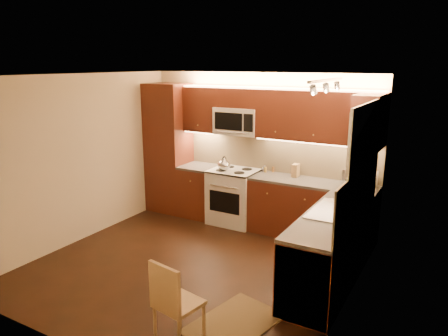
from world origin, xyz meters
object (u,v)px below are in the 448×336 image
Objects in this scene: kettle at (224,163)px; dining_chair at (179,301)px; sink at (335,205)px; toaster_oven at (360,178)px; microwave at (238,121)px; knife_block at (296,170)px; stove at (234,196)px; soap_bottle at (359,194)px.

dining_chair is (1.21, -2.98, -0.60)m from kettle.
sink is 1.23m from toaster_oven.
knife_block is at bearing 2.08° from microwave.
stove is 4.78× the size of soap_bottle.
kettle is (-2.13, 1.01, 0.07)m from sink.
stove is 3.27m from dining_chair.
sink is at bearing -53.47° from knife_block.
dining_chair is (-0.92, -1.97, -0.54)m from sink.
stove is 3.81× the size of kettle.
soap_bottle is at bearing 76.60° from dining_chair.
soap_bottle is 2.77m from dining_chair.
soap_bottle is (2.29, -0.49, -0.04)m from kettle.
knife_block is (1.01, 0.17, 0.54)m from stove.
toaster_oven is (2.14, 0.22, -0.02)m from kettle.
sink is 2.36m from kettle.
stove is 1.16m from knife_block.
stove reaches higher than dining_chair.
dining_chair is at bearing -71.53° from microwave.
toaster_oven is 2.11× the size of soap_bottle.
stove is 2.31m from soap_bottle.
toaster_oven reaches higher than stove.
stove is at bearing 150.64° from sink.
dining_chair is (0.07, -3.26, -0.56)m from knife_block.
soap_bottle is (1.15, -0.78, -0.00)m from knife_block.
dining_chair is (-0.93, -3.20, -0.58)m from toaster_oven.
microwave reaches higher than toaster_oven.
knife_block is at bearing -167.73° from toaster_oven.
dining_chair is at bearing -90.29° from toaster_oven.
toaster_oven is at bearing 83.88° from dining_chair.
microwave is 3.64m from dining_chair.
stove is at bearing 166.94° from soap_bottle.
knife_block reaches higher than dining_chair.
microwave is at bearing -164.84° from toaster_oven.
kettle is 1.26× the size of soap_bottle.
microwave is 0.88× the size of sink.
toaster_oven is at bearing 104.49° from soap_bottle.
sink is 1.63m from knife_block.
toaster_oven is 0.73m from soap_bottle.
kettle reaches higher than soap_bottle.
sink is at bearing -32.21° from microwave.
dining_chair is (1.08, -3.23, -1.28)m from microwave.
knife_block is (1.01, 0.04, -0.72)m from microwave.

